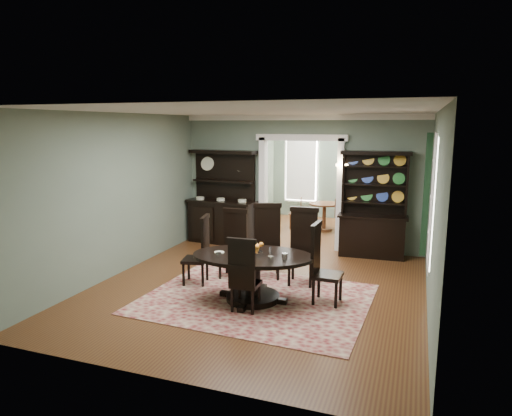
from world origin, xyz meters
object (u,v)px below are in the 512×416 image
Objects in this scene: dining_table at (253,269)px; sideboard at (222,211)px; welsh_dresser at (373,219)px; parlor_table at (324,213)px.

dining_table is 3.79m from sideboard.
welsh_dresser reaches higher than dining_table.
sideboard reaches higher than parlor_table.
dining_table is 2.65× the size of parlor_table.
sideboard is at bearing 177.71° from welsh_dresser.
welsh_dresser is 2.50m from parlor_table.
dining_table is at bearing -53.45° from sideboard.
sideboard is at bearing 111.16° from dining_table.
dining_table is 0.96× the size of sideboard.
sideboard reaches higher than dining_table.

